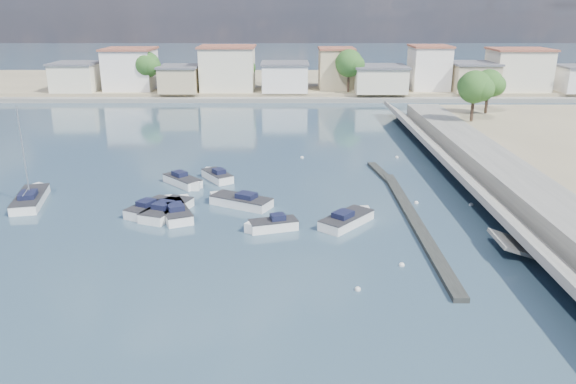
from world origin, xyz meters
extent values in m
plane|color=#283D51|center=(0.00, 40.00, 0.00)|extent=(400.00, 400.00, 0.00)
cube|color=slate|center=(18.50, 13.00, 0.90)|extent=(5.00, 90.00, 1.80)
cube|color=slate|center=(14.15, 13.00, 0.90)|extent=(4.17, 90.00, 2.86)
cube|color=slate|center=(14.00, 4.00, 0.40)|extent=(5.31, 3.50, 1.94)
cube|color=black|center=(7.00, 10.00, 0.17)|extent=(1.00, 26.00, 0.35)
cube|color=black|center=(6.50, 24.00, 0.15)|extent=(2.00, 8.05, 0.30)
cube|color=gray|center=(0.00, 92.00, 0.70)|extent=(160.00, 40.00, 1.40)
cube|color=slate|center=(0.00, 71.00, 0.40)|extent=(160.00, 2.50, 0.80)
cube|color=beige|center=(-44.00, 76.00, 3.90)|extent=(8.00, 8.00, 5.00)
cube|color=#595960|center=(-44.00, 76.00, 6.58)|extent=(8.48, 8.48, 0.35)
cube|color=white|center=(-34.00, 78.00, 5.15)|extent=(9.00, 9.00, 7.50)
cube|color=#99513D|center=(-34.00, 78.00, 9.08)|extent=(9.54, 9.54, 0.35)
cube|color=tan|center=(-24.00, 75.00, 3.65)|extent=(7.00, 8.00, 4.50)
cube|color=#595960|center=(-24.00, 75.00, 6.08)|extent=(7.42, 8.48, 0.35)
cube|color=beige|center=(-15.00, 77.00, 5.40)|extent=(10.00, 9.00, 8.00)
cube|color=#99513D|center=(-15.00, 77.00, 9.58)|extent=(10.60, 9.54, 0.35)
cube|color=white|center=(-4.00, 76.00, 3.90)|extent=(8.50, 8.50, 5.00)
cube|color=#595960|center=(-4.00, 76.00, 6.58)|extent=(9.01, 9.01, 0.35)
cube|color=tan|center=(6.00, 79.00, 5.15)|extent=(6.50, 7.50, 7.50)
cube|color=#99513D|center=(6.00, 79.00, 9.08)|extent=(6.89, 7.95, 0.35)
cube|color=beige|center=(14.00, 75.00, 3.65)|extent=(9.50, 9.00, 4.50)
cube|color=#595960|center=(14.00, 75.00, 6.08)|extent=(10.07, 9.54, 0.35)
cube|color=white|center=(24.00, 78.00, 5.40)|extent=(7.00, 8.00, 8.00)
cube|color=#99513D|center=(24.00, 78.00, 9.58)|extent=(7.42, 8.48, 0.35)
cube|color=tan|center=(32.00, 76.00, 3.90)|extent=(8.00, 9.00, 5.00)
cube|color=#595960|center=(32.00, 76.00, 6.58)|extent=(8.48, 9.54, 0.35)
cube|color=beige|center=(41.00, 77.00, 5.15)|extent=(10.50, 8.50, 7.50)
cube|color=#99513D|center=(41.00, 77.00, 9.08)|extent=(11.13, 9.01, 0.35)
cylinder|color=#38281E|center=(-30.00, 75.00, 3.09)|extent=(0.44, 0.44, 3.38)
sphere|color=#1C4216|center=(-30.00, 75.00, 6.43)|extent=(4.80, 4.80, 4.80)
sphere|color=#1C4216|center=(-29.10, 74.40, 6.20)|extent=(3.60, 3.60, 3.60)
sphere|color=#1C4216|center=(-30.75, 75.45, 6.58)|extent=(3.30, 3.30, 3.30)
cylinder|color=#38281E|center=(-12.00, 78.00, 2.86)|extent=(0.44, 0.44, 2.93)
sphere|color=#1C4216|center=(-12.00, 78.00, 5.75)|extent=(4.16, 4.16, 4.16)
sphere|color=#1C4216|center=(-11.22, 77.48, 5.56)|extent=(3.12, 3.12, 3.12)
sphere|color=#1C4216|center=(-12.65, 78.39, 5.88)|extent=(2.86, 2.86, 2.86)
cylinder|color=#38281E|center=(8.00, 74.00, 3.20)|extent=(0.44, 0.44, 3.60)
sphere|color=#1C4216|center=(8.00, 74.00, 6.76)|extent=(5.12, 5.12, 5.12)
sphere|color=#1C4216|center=(8.96, 73.36, 6.52)|extent=(3.84, 3.84, 3.84)
sphere|color=#1C4216|center=(7.20, 74.48, 6.92)|extent=(3.52, 3.52, 3.52)
cylinder|color=#38281E|center=(24.00, 77.00, 2.97)|extent=(0.44, 0.44, 3.15)
sphere|color=#1C4216|center=(24.00, 77.00, 6.09)|extent=(4.48, 4.48, 4.48)
sphere|color=#1C4216|center=(24.84, 76.44, 5.88)|extent=(3.36, 3.36, 3.36)
sphere|color=#1C4216|center=(23.30, 77.42, 6.23)|extent=(3.08, 3.08, 3.08)
cylinder|color=#38281E|center=(40.00, 76.00, 2.75)|extent=(0.44, 0.44, 2.70)
sphere|color=#1C4216|center=(40.00, 76.00, 5.42)|extent=(3.84, 3.84, 3.84)
sphere|color=#1C4216|center=(40.72, 75.52, 5.24)|extent=(2.88, 2.88, 2.88)
sphere|color=#1C4216|center=(39.40, 76.36, 5.54)|extent=(2.64, 2.64, 2.64)
cylinder|color=#38281E|center=(22.00, 44.00, 3.38)|extent=(0.44, 0.44, 3.15)
sphere|color=#1C4216|center=(22.00, 44.00, 6.49)|extent=(4.48, 4.48, 4.48)
sphere|color=#1C4216|center=(22.84, 43.44, 6.28)|extent=(3.36, 3.36, 3.36)
sphere|color=#1C4216|center=(21.30, 44.42, 6.63)|extent=(3.08, 3.08, 3.08)
cylinder|color=#38281E|center=(26.00, 50.00, 3.26)|extent=(0.44, 0.44, 2.93)
sphere|color=#1C4216|center=(26.00, 50.00, 6.15)|extent=(4.16, 4.16, 4.16)
sphere|color=#1C4216|center=(26.78, 49.48, 5.96)|extent=(3.12, 3.12, 3.12)
sphere|color=#1C4216|center=(25.35, 50.39, 6.29)|extent=(2.86, 2.86, 2.86)
cube|color=white|center=(-13.09, 11.68, 0.30)|extent=(3.94, 5.65, 1.00)
cube|color=white|center=(-13.97, 13.76, 0.30)|extent=(1.90, 1.90, 1.00)
cube|color=#262628|center=(-13.09, 11.68, 0.80)|extent=(3.98, 5.67, 0.08)
cube|color=#151832|center=(-12.89, 11.19, 1.04)|extent=(1.79, 1.95, 0.48)
cube|color=white|center=(-15.35, 12.62, 0.30)|extent=(3.86, 5.00, 1.00)
cube|color=white|center=(-14.42, 14.38, 0.30)|extent=(1.67, 1.67, 1.00)
cube|color=#262628|center=(-15.35, 12.62, 0.80)|extent=(3.89, 5.02, 0.08)
cube|color=#151832|center=(-15.57, 12.21, 1.04)|extent=(1.69, 1.79, 0.48)
cube|color=white|center=(-7.63, 14.37, 0.30)|extent=(5.84, 4.42, 1.00)
cube|color=white|center=(-9.73, 15.48, 0.30)|extent=(1.85, 1.85, 1.00)
cube|color=#262628|center=(-7.63, 14.37, 0.80)|extent=(5.86, 4.45, 0.08)
cube|color=#151832|center=(-7.14, 14.11, 1.04)|extent=(2.06, 1.92, 0.48)
cube|color=white|center=(-4.63, 8.71, 0.30)|extent=(4.07, 2.55, 1.00)
cube|color=white|center=(-6.18, 8.25, 0.30)|extent=(1.49, 1.49, 1.00)
cube|color=#262628|center=(-4.63, 8.71, 0.80)|extent=(4.08, 2.58, 0.08)
cube|color=#151832|center=(-4.27, 8.82, 1.04)|extent=(1.36, 1.24, 0.48)
cube|color=white|center=(-13.83, 12.16, 0.30)|extent=(3.98, 5.90, 1.00)
cube|color=white|center=(-12.99, 14.36, 0.30)|extent=(2.03, 2.03, 1.00)
cube|color=#262628|center=(-13.83, 12.16, 0.80)|extent=(4.02, 5.92, 0.08)
cube|color=#151832|center=(-14.03, 11.65, 1.04)|extent=(1.84, 2.02, 0.48)
cube|color=white|center=(-10.70, 22.16, 0.30)|extent=(3.66, 4.41, 1.00)
cube|color=white|center=(-11.66, 23.66, 0.30)|extent=(1.40, 1.40, 1.00)
cube|color=#262628|center=(-10.70, 22.16, 0.80)|extent=(3.68, 4.43, 0.08)
cube|color=#151832|center=(-10.47, 21.81, 1.04)|extent=(1.55, 1.61, 0.48)
cube|color=white|center=(-14.00, 20.56, 0.30)|extent=(4.40, 4.52, 1.00)
cube|color=white|center=(-12.64, 19.12, 0.30)|extent=(1.26, 1.26, 1.00)
cube|color=#262628|center=(-14.00, 20.56, 0.80)|extent=(4.42, 4.55, 0.08)
cube|color=#151832|center=(-14.31, 20.90, 1.04)|extent=(1.72, 1.74, 0.48)
cube|color=white|center=(1.32, 9.77, 0.30)|extent=(4.90, 5.26, 1.00)
cube|color=white|center=(2.76, 11.47, 0.30)|extent=(1.55, 1.55, 1.00)
cube|color=#262628|center=(1.32, 9.77, 0.80)|extent=(4.93, 5.29, 0.08)
cube|color=#151832|center=(0.98, 9.38, 1.04)|extent=(1.97, 2.00, 0.48)
cube|color=white|center=(-26.78, 15.01, 0.30)|extent=(3.59, 6.99, 1.00)
cube|color=white|center=(-27.40, 17.88, 0.30)|extent=(2.17, 2.17, 1.00)
cube|color=#262628|center=(-26.78, 15.01, 0.80)|extent=(3.63, 7.00, 0.08)
cube|color=#151832|center=(-26.64, 14.36, 1.04)|extent=(1.77, 2.25, 0.48)
cylinder|color=silver|center=(-26.78, 15.01, 4.80)|extent=(0.12, 0.12, 8.00)
cylinder|color=silver|center=(-26.52, 13.84, 1.50)|extent=(0.59, 2.36, 0.08)
sphere|color=silver|center=(4.39, 2.15, 0.05)|extent=(0.40, 0.40, 0.40)
sphere|color=silver|center=(8.18, 14.93, 0.05)|extent=(0.40, 0.40, 0.40)
sphere|color=silver|center=(0.93, -1.33, 0.05)|extent=(0.40, 0.40, 0.40)
sphere|color=silver|center=(13.00, 14.43, 0.05)|extent=(0.40, 0.40, 0.40)
sphere|color=silver|center=(-1.79, 30.86, 0.05)|extent=(0.40, 0.40, 0.40)
sphere|color=silver|center=(9.38, 30.91, 0.05)|extent=(0.40, 0.40, 0.40)
camera|label=1|loc=(-3.49, -32.90, 17.08)|focal=35.00mm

